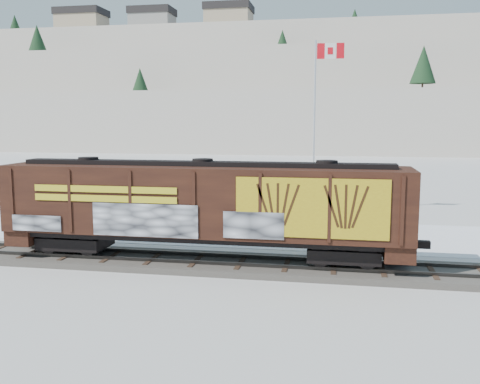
% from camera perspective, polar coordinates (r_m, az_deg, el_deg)
% --- Properties ---
extents(ground, '(500.00, 500.00, 0.00)m').
position_cam_1_polar(ground, '(24.18, -4.56, -7.83)').
color(ground, white).
rests_on(ground, ground).
extents(rail_track, '(50.00, 3.40, 0.43)m').
position_cam_1_polar(rail_track, '(24.14, -4.56, -7.49)').
color(rail_track, '#59544C').
rests_on(rail_track, ground).
extents(parking_strip, '(40.00, 8.00, 0.03)m').
position_cam_1_polar(parking_strip, '(31.27, -0.98, -4.20)').
color(parking_strip, white).
rests_on(parking_strip, ground).
extents(hillside, '(360.00, 110.00, 93.00)m').
position_cam_1_polar(hillside, '(162.58, 8.48, 10.41)').
color(hillside, white).
rests_on(hillside, ground).
extents(hopper_railcar, '(17.79, 3.06, 4.25)m').
position_cam_1_polar(hopper_railcar, '(23.50, -3.96, -1.26)').
color(hopper_railcar, black).
rests_on(hopper_railcar, rail_track).
extents(flagpole, '(2.30, 0.90, 11.61)m').
position_cam_1_polar(flagpole, '(36.19, 8.04, 4.20)').
color(flagpole, silver).
rests_on(flagpole, ground).
extents(car_silver, '(4.58, 2.57, 1.47)m').
position_cam_1_polar(car_silver, '(34.59, -18.46, -2.18)').
color(car_silver, '#9E9FA4').
rests_on(car_silver, parking_strip).
extents(car_white, '(5.30, 3.39, 1.65)m').
position_cam_1_polar(car_white, '(30.35, 4.99, -2.98)').
color(car_white, silver).
rests_on(car_white, parking_strip).
extents(car_dark, '(5.43, 2.44, 1.55)m').
position_cam_1_polar(car_dark, '(30.66, 9.35, -3.04)').
color(car_dark, black).
rests_on(car_dark, parking_strip).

